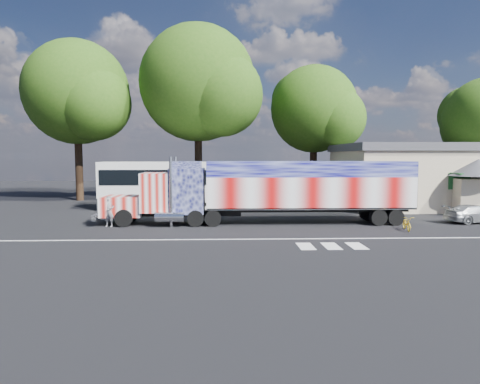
{
  "coord_description": "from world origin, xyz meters",
  "views": [
    {
      "loc": [
        -0.95,
        -24.31,
        4.19
      ],
      "look_at": [
        0.0,
        3.0,
        1.9
      ],
      "focal_mm": 32.0,
      "sensor_mm": 36.0,
      "label": 1
    }
  ],
  "objects_px": {
    "parked_car": "(475,214)",
    "woman": "(109,211)",
    "coach_bus": "(183,184)",
    "tree_ne_a": "(316,110)",
    "bicycle": "(407,223)",
    "semi_truck": "(270,189)",
    "tree_nw_a": "(78,93)",
    "tree_n_mid": "(200,84)"
  },
  "relations": [
    {
      "from": "woman",
      "to": "bicycle",
      "type": "bearing_deg",
      "value": 7.88
    },
    {
      "from": "semi_truck",
      "to": "bicycle",
      "type": "distance_m",
      "value": 8.17
    },
    {
      "from": "tree_nw_a",
      "to": "tree_n_mid",
      "type": "bearing_deg",
      "value": -3.81
    },
    {
      "from": "semi_truck",
      "to": "tree_ne_a",
      "type": "relative_size",
      "value": 1.49
    },
    {
      "from": "tree_nw_a",
      "to": "tree_ne_a",
      "type": "bearing_deg",
      "value": 3.5
    },
    {
      "from": "parked_car",
      "to": "tree_n_mid",
      "type": "height_order",
      "value": "tree_n_mid"
    },
    {
      "from": "parked_car",
      "to": "woman",
      "type": "height_order",
      "value": "woman"
    },
    {
      "from": "parked_car",
      "to": "semi_truck",
      "type": "bearing_deg",
      "value": 79.03
    },
    {
      "from": "coach_bus",
      "to": "parked_car",
      "type": "height_order",
      "value": "coach_bus"
    },
    {
      "from": "semi_truck",
      "to": "woman",
      "type": "bearing_deg",
      "value": -174.35
    },
    {
      "from": "semi_truck",
      "to": "tree_n_mid",
      "type": "height_order",
      "value": "tree_n_mid"
    },
    {
      "from": "coach_bus",
      "to": "parked_car",
      "type": "bearing_deg",
      "value": -22.72
    },
    {
      "from": "semi_truck",
      "to": "tree_ne_a",
      "type": "xyz_separation_m",
      "value": [
        6.14,
        15.95,
        6.63
      ]
    },
    {
      "from": "tree_nw_a",
      "to": "tree_ne_a",
      "type": "relative_size",
      "value": 1.14
    },
    {
      "from": "coach_bus",
      "to": "tree_n_mid",
      "type": "height_order",
      "value": "tree_n_mid"
    },
    {
      "from": "coach_bus",
      "to": "parked_car",
      "type": "distance_m",
      "value": 20.86
    },
    {
      "from": "semi_truck",
      "to": "bicycle",
      "type": "height_order",
      "value": "semi_truck"
    },
    {
      "from": "bicycle",
      "to": "tree_nw_a",
      "type": "distance_m",
      "value": 31.15
    },
    {
      "from": "woman",
      "to": "tree_n_mid",
      "type": "height_order",
      "value": "tree_n_mid"
    },
    {
      "from": "bicycle",
      "to": "tree_n_mid",
      "type": "height_order",
      "value": "tree_n_mid"
    },
    {
      "from": "semi_truck",
      "to": "tree_ne_a",
      "type": "bearing_deg",
      "value": 68.96
    },
    {
      "from": "tree_ne_a",
      "to": "tree_nw_a",
      "type": "bearing_deg",
      "value": -176.5
    },
    {
      "from": "parked_car",
      "to": "tree_ne_a",
      "type": "bearing_deg",
      "value": 12.92
    },
    {
      "from": "semi_truck",
      "to": "tree_nw_a",
      "type": "distance_m",
      "value": 23.4
    },
    {
      "from": "coach_bus",
      "to": "bicycle",
      "type": "distance_m",
      "value": 17.41
    },
    {
      "from": "parked_car",
      "to": "bicycle",
      "type": "distance_m",
      "value": 6.08
    },
    {
      "from": "parked_car",
      "to": "tree_n_mid",
      "type": "distance_m",
      "value": 25.11
    },
    {
      "from": "woman",
      "to": "tree_n_mid",
      "type": "xyz_separation_m",
      "value": [
        4.59,
        14.78,
        9.93
      ]
    },
    {
      "from": "woman",
      "to": "coach_bus",
      "type": "bearing_deg",
      "value": 82.24
    },
    {
      "from": "parked_car",
      "to": "tree_nw_a",
      "type": "xyz_separation_m",
      "value": [
        -29.47,
        14.79,
        9.52
      ]
    },
    {
      "from": "semi_truck",
      "to": "parked_car",
      "type": "bearing_deg",
      "value": -0.96
    },
    {
      "from": "woman",
      "to": "bicycle",
      "type": "distance_m",
      "value": 17.31
    },
    {
      "from": "tree_n_mid",
      "to": "parked_car",
      "type": "bearing_deg",
      "value": -37.77
    },
    {
      "from": "semi_truck",
      "to": "tree_n_mid",
      "type": "xyz_separation_m",
      "value": [
        -5.13,
        13.81,
        8.71
      ]
    },
    {
      "from": "bicycle",
      "to": "semi_truck",
      "type": "bearing_deg",
      "value": 169.16
    },
    {
      "from": "semi_truck",
      "to": "tree_nw_a",
      "type": "xyz_separation_m",
      "value": [
        -16.49,
        14.57,
        7.94
      ]
    },
    {
      "from": "coach_bus",
      "to": "tree_ne_a",
      "type": "distance_m",
      "value": 16.3
    },
    {
      "from": "coach_bus",
      "to": "woman",
      "type": "relative_size",
      "value": 7.01
    },
    {
      "from": "parked_car",
      "to": "woman",
      "type": "distance_m",
      "value": 22.72
    },
    {
      "from": "parked_car",
      "to": "tree_ne_a",
      "type": "distance_m",
      "value": 19.38
    },
    {
      "from": "bicycle",
      "to": "tree_ne_a",
      "type": "relative_size",
      "value": 0.12
    },
    {
      "from": "tree_nw_a",
      "to": "tree_n_mid",
      "type": "height_order",
      "value": "tree_n_mid"
    }
  ]
}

